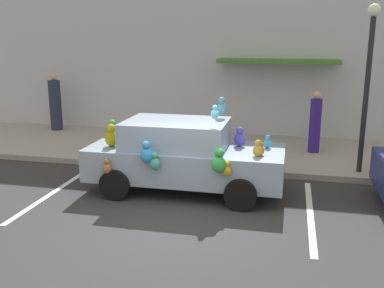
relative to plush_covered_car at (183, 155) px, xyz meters
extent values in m
plane|color=#2D2D30|center=(0.30, -1.72, -0.80)|extent=(60.00, 60.00, 0.00)
cube|color=gray|center=(0.30, 3.28, -0.72)|extent=(24.00, 4.00, 0.15)
cube|color=#B2B7C1|center=(0.30, 5.43, 2.40)|extent=(24.00, 0.30, 6.40)
cube|color=#3D722D|center=(1.75, 4.88, 1.75)|extent=(3.60, 1.10, 0.12)
cube|color=silver|center=(2.67, -0.72, -0.80)|extent=(0.12, 3.60, 0.01)
cube|color=silver|center=(-2.71, -0.72, -0.80)|extent=(0.12, 3.60, 0.01)
cube|color=#7E92A8|center=(0.06, 0.01, -0.16)|extent=(4.17, 1.70, 0.68)
cube|color=#7E92A8|center=(-0.15, 0.01, 0.46)|extent=(2.17, 1.50, 0.56)
cylinder|color=black|center=(1.35, 0.86, -0.48)|extent=(0.64, 0.22, 0.64)
cylinder|color=black|center=(1.35, -0.84, -0.48)|extent=(0.64, 0.22, 0.64)
cylinder|color=black|center=(-1.24, 0.86, -0.48)|extent=(0.64, 0.22, 0.64)
cylinder|color=black|center=(-1.24, -0.84, -0.48)|extent=(0.64, 0.22, 0.64)
ellipsoid|color=olive|center=(0.74, -0.41, 0.33)|extent=(0.24, 0.20, 0.29)
sphere|color=olive|center=(0.74, -0.41, 0.53)|extent=(0.16, 0.16, 0.16)
ellipsoid|color=#A69911|center=(-1.50, -0.30, 0.35)|extent=(0.28, 0.23, 0.34)
sphere|color=#A69911|center=(-1.50, -0.30, 0.58)|extent=(0.18, 0.18, 0.18)
ellipsoid|color=teal|center=(-0.34, -0.93, 0.05)|extent=(0.22, 0.18, 0.26)
sphere|color=teal|center=(-0.34, -0.93, 0.23)|extent=(0.14, 0.14, 0.14)
ellipsoid|color=#BE52B6|center=(-1.15, -0.28, 0.28)|extent=(0.16, 0.13, 0.19)
sphere|color=#BE52B6|center=(-1.15, -0.28, 0.41)|extent=(0.10, 0.10, 0.10)
ellipsoid|color=#4241BA|center=(1.17, 0.32, 0.33)|extent=(0.25, 0.20, 0.29)
sphere|color=#4241BA|center=(1.17, 0.32, 0.53)|extent=(0.16, 0.16, 0.16)
ellipsoid|color=#A86019|center=(1.66, -0.32, 0.28)|extent=(0.16, 0.13, 0.19)
sphere|color=#A86019|center=(1.66, -0.32, 0.41)|extent=(0.10, 0.10, 0.10)
ellipsoid|color=#B2882C|center=(1.62, -0.42, 0.30)|extent=(0.20, 0.16, 0.23)
sphere|color=#B2882C|center=(1.62, -0.42, 0.46)|extent=(0.13, 0.13, 0.13)
ellipsoid|color=gold|center=(1.08, -0.91, 0.00)|extent=(0.18, 0.14, 0.21)
sphere|color=gold|center=(1.08, -0.91, 0.14)|extent=(0.11, 0.11, 0.11)
ellipsoid|color=#3395CE|center=(1.77, 0.30, 0.28)|extent=(0.16, 0.13, 0.19)
sphere|color=#3395CE|center=(1.77, 0.30, 0.42)|extent=(0.10, 0.10, 0.10)
ellipsoid|color=#5CC9E3|center=(0.76, -0.50, 1.01)|extent=(0.16, 0.13, 0.19)
sphere|color=#5CC9E3|center=(0.76, -0.50, 1.14)|extent=(0.10, 0.10, 0.10)
ellipsoid|color=green|center=(0.93, -0.95, 0.13)|extent=(0.28, 0.23, 0.33)
sphere|color=green|center=(0.93, -0.95, 0.36)|extent=(0.18, 0.18, 0.18)
ellipsoid|color=#955B30|center=(-1.37, -0.91, -0.12)|extent=(0.18, 0.15, 0.22)
sphere|color=#955B30|center=(-1.37, -0.91, 0.02)|extent=(0.12, 0.12, 0.12)
ellipsoid|color=#2A87CD|center=(-0.51, -0.95, 0.21)|extent=(0.26, 0.21, 0.31)
sphere|color=#2A87CD|center=(-0.51, -0.95, 0.43)|extent=(0.17, 0.17, 0.17)
ellipsoid|color=green|center=(-1.82, 0.50, 0.33)|extent=(0.24, 0.20, 0.29)
sphere|color=green|center=(-1.82, 0.50, 0.53)|extent=(0.16, 0.16, 0.16)
ellipsoid|color=#4C8FB7|center=(0.73, 0.51, 0.95)|extent=(0.23, 0.19, 0.27)
sphere|color=#4C8FB7|center=(0.73, 0.51, 1.14)|extent=(0.15, 0.15, 0.15)
ellipsoid|color=#6E64E2|center=(-1.27, -0.06, 0.34)|extent=(0.26, 0.21, 0.31)
sphere|color=#6E64E2|center=(-1.27, -0.06, 0.55)|extent=(0.16, 0.16, 0.16)
ellipsoid|color=#DA1B6B|center=(0.76, -0.65, 0.30)|extent=(0.20, 0.16, 0.23)
sphere|color=#DA1B6B|center=(0.76, -0.65, 0.46)|extent=(0.12, 0.12, 0.12)
ellipsoid|color=brown|center=(-2.11, 2.03, -0.42)|extent=(0.37, 0.31, 0.47)
sphere|color=brown|center=(-2.11, 2.03, -0.08)|extent=(0.27, 0.27, 0.27)
sphere|color=brown|center=(-2.20, 2.03, 0.01)|extent=(0.11, 0.11, 0.11)
sphere|color=brown|center=(-2.01, 2.03, 0.01)|extent=(0.11, 0.11, 0.11)
cylinder|color=black|center=(3.87, 1.78, 1.12)|extent=(0.12, 0.12, 3.55)
sphere|color=#EAEACC|center=(3.87, 1.78, 3.04)|extent=(0.28, 0.28, 0.28)
cylinder|color=navy|center=(2.88, 3.41, 0.09)|extent=(0.31, 0.31, 1.48)
sphere|color=tan|center=(2.88, 3.41, 0.94)|extent=(0.21, 0.21, 0.21)
cylinder|color=#222C43|center=(-5.61, 4.55, 0.19)|extent=(0.40, 0.40, 1.69)
sphere|color=tan|center=(-5.61, 4.55, 1.15)|extent=(0.22, 0.22, 0.22)
camera|label=1|loc=(2.19, -8.79, 2.50)|focal=40.85mm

